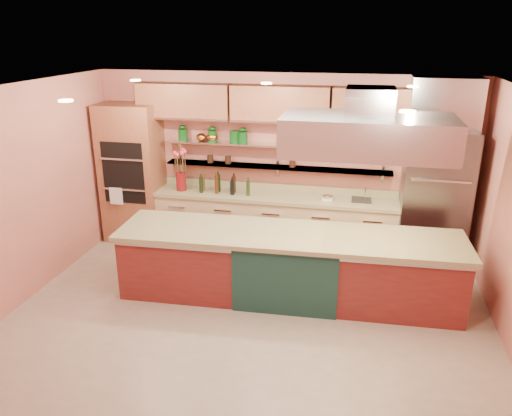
% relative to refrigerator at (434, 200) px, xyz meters
% --- Properties ---
extents(floor, '(6.00, 5.00, 0.02)m').
position_rel_refrigerator_xyz_m(floor, '(-2.35, -2.14, -1.06)').
color(floor, tan).
rests_on(floor, ground).
extents(ceiling, '(6.00, 5.00, 0.02)m').
position_rel_refrigerator_xyz_m(ceiling, '(-2.35, -2.14, 1.75)').
color(ceiling, black).
rests_on(ceiling, wall_back).
extents(wall_back, '(6.00, 0.04, 2.80)m').
position_rel_refrigerator_xyz_m(wall_back, '(-2.35, 0.36, 0.35)').
color(wall_back, '#C16B5B').
rests_on(wall_back, floor).
extents(wall_front, '(6.00, 0.04, 2.80)m').
position_rel_refrigerator_xyz_m(wall_front, '(-2.35, -4.64, 0.35)').
color(wall_front, '#C16B5B').
rests_on(wall_front, floor).
extents(wall_left, '(0.04, 5.00, 2.80)m').
position_rel_refrigerator_xyz_m(wall_left, '(-5.35, -2.14, 0.35)').
color(wall_left, '#C16B5B').
rests_on(wall_left, floor).
extents(oven_stack, '(0.95, 0.64, 2.30)m').
position_rel_refrigerator_xyz_m(oven_stack, '(-4.80, 0.04, 0.10)').
color(oven_stack, brown).
rests_on(oven_stack, floor).
extents(refrigerator, '(0.95, 0.72, 2.10)m').
position_rel_refrigerator_xyz_m(refrigerator, '(0.00, 0.00, 0.00)').
color(refrigerator, slate).
rests_on(refrigerator, floor).
extents(back_counter, '(3.84, 0.64, 0.93)m').
position_rel_refrigerator_xyz_m(back_counter, '(-2.40, 0.06, -0.58)').
color(back_counter, tan).
rests_on(back_counter, floor).
extents(wall_shelf_lower, '(3.60, 0.26, 0.03)m').
position_rel_refrigerator_xyz_m(wall_shelf_lower, '(-2.40, 0.23, 0.30)').
color(wall_shelf_lower, silver).
rests_on(wall_shelf_lower, wall_back).
extents(wall_shelf_upper, '(3.60, 0.26, 0.03)m').
position_rel_refrigerator_xyz_m(wall_shelf_upper, '(-2.40, 0.23, 0.65)').
color(wall_shelf_upper, silver).
rests_on(wall_shelf_upper, wall_back).
extents(upper_cabinets, '(4.60, 0.36, 0.55)m').
position_rel_refrigerator_xyz_m(upper_cabinets, '(-2.35, 0.18, 1.30)').
color(upper_cabinets, brown).
rests_on(upper_cabinets, wall_back).
extents(range_hood, '(2.00, 1.00, 0.45)m').
position_rel_refrigerator_xyz_m(range_hood, '(-1.05, -1.41, 1.20)').
color(range_hood, silver).
rests_on(range_hood, ceiling).
extents(ceiling_downlights, '(4.00, 2.80, 0.02)m').
position_rel_refrigerator_xyz_m(ceiling_downlights, '(-2.35, -1.94, 1.72)').
color(ceiling_downlights, '#FFE5A5').
rests_on(ceiling_downlights, ceiling).
extents(island, '(4.45, 1.13, 0.92)m').
position_rel_refrigerator_xyz_m(island, '(-1.95, -1.41, -0.59)').
color(island, maroon).
rests_on(island, floor).
extents(flower_vase, '(0.21, 0.21, 0.29)m').
position_rel_refrigerator_xyz_m(flower_vase, '(-3.94, 0.01, 0.03)').
color(flower_vase, maroon).
rests_on(flower_vase, back_counter).
extents(oil_bottle_cluster, '(0.93, 0.53, 0.29)m').
position_rel_refrigerator_xyz_m(oil_bottle_cluster, '(-3.20, 0.01, 0.02)').
color(oil_bottle_cluster, black).
rests_on(oil_bottle_cluster, back_counter).
extents(kitchen_scale, '(0.19, 0.16, 0.09)m').
position_rel_refrigerator_xyz_m(kitchen_scale, '(-1.56, 0.01, -0.07)').
color(kitchen_scale, silver).
rests_on(kitchen_scale, back_counter).
extents(bar_faucet, '(0.03, 0.03, 0.22)m').
position_rel_refrigerator_xyz_m(bar_faucet, '(-0.99, 0.11, -0.01)').
color(bar_faucet, white).
rests_on(bar_faucet, back_counter).
extents(copper_kettle, '(0.22, 0.22, 0.13)m').
position_rel_refrigerator_xyz_m(copper_kettle, '(-3.64, 0.23, 0.73)').
color(copper_kettle, '#C76F2E').
rests_on(copper_kettle, wall_shelf_upper).
extents(green_canister, '(0.17, 0.17, 0.19)m').
position_rel_refrigerator_xyz_m(green_canister, '(-3.09, 0.23, 0.76)').
color(green_canister, '#0D3F12').
rests_on(green_canister, wall_shelf_upper).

